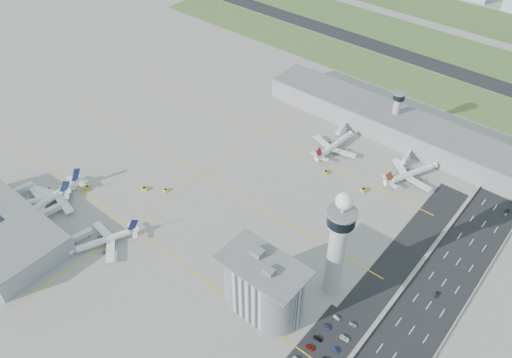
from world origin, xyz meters
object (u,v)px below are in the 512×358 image
Objects in this scene: airplane_near_a at (34,198)px; tug_5 at (363,190)px; car_lot_11 at (353,325)px; car_lot_10 at (345,338)px; jet_bridge_near_1 at (38,218)px; jet_bridge_far_0 at (345,125)px; airplane_far_b at (412,171)px; car_hw_2 at (507,211)px; tug_2 at (144,188)px; car_lot_9 at (336,350)px; tug_0 at (49,189)px; car_hw_1 at (437,294)px; airplane_near_c at (103,238)px; car_lot_4 at (327,327)px; control_tower at (338,241)px; airplane_near_b at (50,195)px; admin_building at (263,285)px; car_lot_5 at (337,318)px; car_lot_3 at (318,339)px; secondary_tower at (396,109)px; airplane_far_a at (335,142)px; tug_3 at (166,190)px; jet_bridge_near_0 at (11,195)px; jet_bridge_far_1 at (409,152)px; tug_4 at (326,172)px; car_lot_2 at (310,348)px; jet_bridge_near_2 at (69,243)px.

airplane_near_a is 11.69× the size of tug_5.
car_lot_10 is at bearing 177.01° from car_lot_11.
jet_bridge_near_1 and jet_bridge_far_0 have the same top height.
airplane_far_b is 10.78× the size of car_hw_2.
car_lot_9 is at bearing 57.35° from tug_2.
tug_0 is 0.85× the size of car_hw_1.
airplane_near_c reaches higher than car_hw_1.
control_tower is at bearing 30.37° from car_lot_4.
airplane_near_b reaches higher than tug_5.
airplane_near_b reaches higher than car_hw_1.
admin_building is 1.07× the size of airplane_near_c.
car_lot_9 is at bearing -143.69° from airplane_far_b.
airplane_far_b reaches higher than car_lot_5.
car_hw_1 is (31.51, 58.52, -0.03)m from car_lot_3.
jet_bridge_near_1 is 3.93× the size of car_hw_1.
control_tower is at bearing 41.88° from car_lot_9.
airplane_near_c is at bearing 170.89° from airplane_far_b.
tug_2 is (25.38, 57.07, -1.80)m from jet_bridge_near_1.
airplane_near_b is at bearing 150.00° from tug_5.
car_lot_11 is at bearing 24.63° from admin_building.
car_lot_11 is at bearing -135.32° from tug_5.
car_lot_11 is (-0.94, 8.73, -0.08)m from car_lot_10.
car_lot_11 is at bearing -67.93° from secondary_tower.
airplane_far_a is 9.68× the size of car_lot_3.
tug_3 is (56.17, 45.75, -0.00)m from tug_0.
admin_building is at bearing 103.33° from car_lot_10.
tug_3 is (44.57, 50.78, -5.42)m from airplane_near_b.
car_lot_5 is (74.28, -111.60, -5.18)m from airplane_far_a.
jet_bridge_near_0 is at bearing 109.77° from car_lot_5.
jet_bridge_near_1 is (8.15, -13.83, -3.45)m from airplane_near_b.
car_lot_10 is 55.04m from car_hw_1.
car_lot_4 is at bearing 127.60° from airplane_near_a.
airplane_far_a is 117.29m from tug_3.
car_hw_1 is (51.57, -74.42, -5.29)m from airplane_far_b.
tug_3 reaches higher than car_lot_11.
airplane_near_b is 3.21× the size of jet_bridge_far_1.
airplane_near_c is at bearing -23.11° from jet_bridge_far_0.
car_hw_2 is at bearing -15.11° from car_lot_4.
tug_4 reaches higher than car_lot_3.
airplane_near_a is 64.14m from tug_2.
jet_bridge_far_0 is 172.90m from car_lot_3.
admin_building is 9.94× the size of car_lot_2.
control_tower is 145.99m from jet_bridge_far_0.
jet_bridge_near_2 reaches higher than tug_2.
jet_bridge_near_2 is 57.29m from tug_2.
car_hw_2 is at bearing -38.33° from jet_bridge_near_1.
tug_2 is 13.37m from tug_3.
airplane_near_b is 11.54× the size of car_hw_2.
control_tower is at bearing -109.36° from car_hw_2.
jet_bridge_near_2 is (30.00, 0.00, 0.00)m from jet_bridge_near_1.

